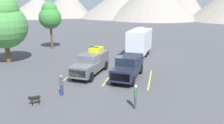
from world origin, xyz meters
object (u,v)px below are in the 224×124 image
Objects in this scene: person_b at (61,84)px; pickup_truck_a at (91,62)px; dog at (34,98)px; person_a at (136,95)px; camper_trailer_a at (140,41)px; pickup_truck_b at (128,66)px.

pickup_truck_a is at bearing 84.52° from person_b.
pickup_truck_a is at bearing 76.89° from dog.
person_a is at bearing 8.90° from dog.
camper_trailer_a is at bearing 73.71° from person_b.
dog is (-5.66, -17.06, -1.51)m from camper_trailer_a.
camper_trailer_a is at bearing 71.66° from dog.
pickup_truck_b reaches higher than person_b.
person_b is 2.34m from dog.
camper_trailer_a reaches higher than person_a.
person_a is at bearing -50.98° from pickup_truck_a.
person_b is at bearing 172.03° from person_a.
pickup_truck_a is 3.88m from pickup_truck_b.
person_a is 2.33× the size of dog.
pickup_truck_b is at bearing -7.24° from pickup_truck_a.
dog is at bearing -108.34° from camper_trailer_a.
pickup_truck_b is (3.85, -0.49, -0.07)m from pickup_truck_a.
pickup_truck_b is 0.77× the size of camper_trailer_a.
pickup_truck_b is 9.14m from dog.
pickup_truck_a is 5.76m from person_b.
dog is at bearing -122.58° from person_b.
person_a is 1.02× the size of person_b.
pickup_truck_a is 8.12× the size of dog.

